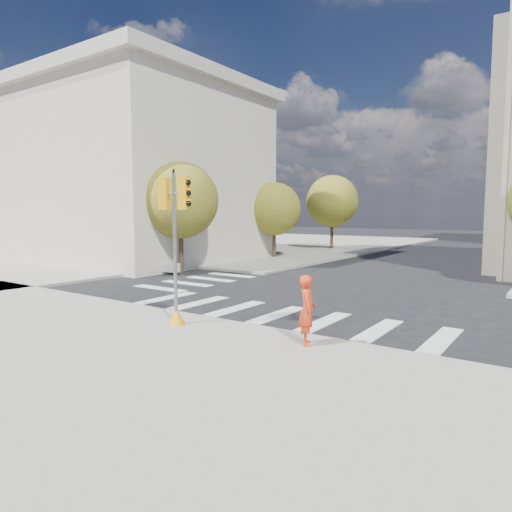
{
  "coord_description": "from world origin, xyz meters",
  "views": [
    {
      "loc": [
        8.16,
        -15.09,
        3.55
      ],
      "look_at": [
        -0.39,
        -2.87,
        2.1
      ],
      "focal_mm": 32.0,
      "sensor_mm": 36.0,
      "label": 1
    }
  ],
  "objects": [
    {
      "name": "classical_building",
      "position": [
        -20.0,
        8.0,
        6.44
      ],
      "size": [
        19.0,
        15.0,
        12.7
      ],
      "color": "beige",
      "rests_on": "ground"
    },
    {
      "name": "ground",
      "position": [
        0.0,
        0.0,
        0.0
      ],
      "size": [
        160.0,
        160.0,
        0.0
      ],
      "primitive_type": "plane",
      "color": "black",
      "rests_on": "ground"
    },
    {
      "name": "photographer",
      "position": [
        2.68,
        -4.97,
        1.05
      ],
      "size": [
        0.72,
        0.79,
        1.81
      ],
      "primitive_type": "imported",
      "rotation": [
        0.0,
        0.0,
        2.14
      ],
      "color": "red",
      "rests_on": "sidewalk_near"
    },
    {
      "name": "tree_lw_mid",
      "position": [
        -10.5,
        14.0,
        3.76
      ],
      "size": [
        4.0,
        4.0,
        5.77
      ],
      "color": "#382616",
      "rests_on": "ground"
    },
    {
      "name": "tree_lw_far",
      "position": [
        -10.5,
        24.0,
        4.54
      ],
      "size": [
        4.8,
        4.8,
        6.95
      ],
      "color": "#382616",
      "rests_on": "ground"
    },
    {
      "name": "tree_lw_near",
      "position": [
        -10.5,
        4.0,
        4.2
      ],
      "size": [
        4.4,
        4.4,
        6.41
      ],
      "color": "#382616",
      "rests_on": "ground"
    },
    {
      "name": "sidewalk_far_left",
      "position": [
        -20.0,
        26.0,
        0.07
      ],
      "size": [
        28.0,
        40.0,
        0.15
      ],
      "primitive_type": "cube",
      "color": "gray",
      "rests_on": "ground"
    },
    {
      "name": "traffic_signal",
      "position": [
        -1.57,
        -5.39,
        2.12
      ],
      "size": [
        1.07,
        0.56,
        4.64
      ],
      "rotation": [
        0.0,
        0.0,
        0.06
      ],
      "color": "orange",
      "rests_on": "sidewalk_near"
    },
    {
      "name": "sidewalk_near",
      "position": [
        0.0,
        -11.0,
        0.07
      ],
      "size": [
        30.0,
        14.0,
        0.15
      ],
      "primitive_type": "cube",
      "color": "gray",
      "rests_on": "ground"
    },
    {
      "name": "planter_wall",
      "position": [
        -13.0,
        3.03,
        0.4
      ],
      "size": [
        6.01,
        0.78,
        0.5
      ],
      "primitive_type": "cube",
      "rotation": [
        0.0,
        0.0,
        0.06
      ],
      "color": "silver",
      "rests_on": "sidewalk_left_near"
    }
  ]
}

